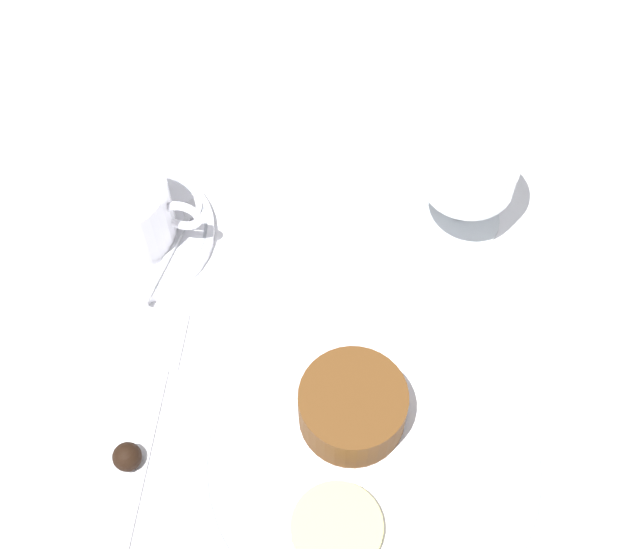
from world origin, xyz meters
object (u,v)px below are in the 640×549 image
at_px(coffee_cup, 121,210).
at_px(dessert_cake, 353,407).
at_px(fork, 157,398).
at_px(dinner_plate, 373,462).
at_px(wine_glass, 471,166).

relative_size(coffee_cup, dessert_cake, 1.39).
height_order(coffee_cup, fork, coffee_cup).
bearing_deg(dinner_plate, dessert_cake, 123.00).
bearing_deg(dessert_cake, coffee_cup, 146.37).
height_order(wine_glass, dessert_cake, wine_glass).
distance_m(dinner_plate, dessert_cake, 0.04).
bearing_deg(coffee_cup, dessert_cake, -33.63).
bearing_deg(coffee_cup, fork, -67.69).
xyz_separation_m(dinner_plate, fork, (-0.17, 0.03, -0.01)).
bearing_deg(fork, coffee_cup, 112.31).
bearing_deg(dinner_plate, coffee_cup, 143.50).
distance_m(wine_glass, dessert_cake, 0.21).
bearing_deg(fork, wine_glass, 42.56).
height_order(coffee_cup, wine_glass, wine_glass).
height_order(coffee_cup, dessert_cake, coffee_cup).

